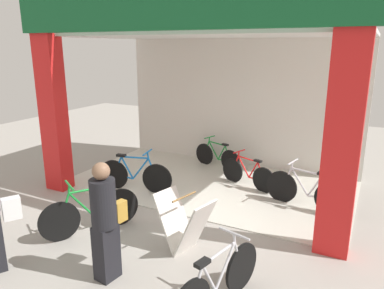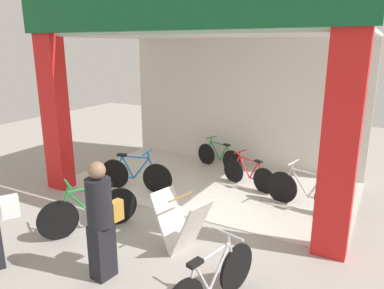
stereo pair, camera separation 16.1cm
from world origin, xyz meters
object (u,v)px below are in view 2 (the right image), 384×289
(bicycle_inside_0, at_px, (135,175))
(bicycle_inside_1, at_px, (248,174))
(pedestrian_1, at_px, (101,219))
(bicycle_parked_0, at_px, (212,283))
(bicycle_parked_1, at_px, (90,211))
(bicycle_inside_3, at_px, (219,156))
(sandwich_board_sign, at_px, (181,224))
(bicycle_inside_2, at_px, (306,192))

(bicycle_inside_0, distance_m, bicycle_inside_1, 2.50)
(bicycle_inside_0, relative_size, pedestrian_1, 1.00)
(bicycle_parked_0, relative_size, bicycle_parked_1, 1.07)
(pedestrian_1, bearing_deg, bicycle_inside_3, 96.03)
(bicycle_parked_1, height_order, sandwich_board_sign, bicycle_parked_1)
(bicycle_parked_1, xyz_separation_m, pedestrian_1, (1.07, -0.87, 0.49))
(bicycle_inside_3, distance_m, bicycle_parked_0, 5.28)
(bicycle_inside_3, relative_size, bicycle_parked_0, 0.87)
(bicycle_inside_2, relative_size, bicycle_parked_1, 1.09)
(bicycle_inside_3, xyz_separation_m, sandwich_board_sign, (1.13, -3.88, 0.14))
(bicycle_inside_1, bearing_deg, pedestrian_1, -98.66)
(bicycle_inside_3, xyz_separation_m, bicycle_parked_1, (-0.54, -4.08, 0.06))
(bicycle_parked_1, distance_m, pedestrian_1, 1.46)
(bicycle_inside_0, xyz_separation_m, bicycle_parked_1, (0.43, -1.84, 0.00))
(bicycle_inside_1, xyz_separation_m, bicycle_inside_2, (1.36, -0.55, 0.05))
(bicycle_inside_0, height_order, bicycle_inside_1, bicycle_inside_0)
(bicycle_inside_0, xyz_separation_m, bicycle_inside_2, (3.47, 0.80, -0.01))
(bicycle_inside_2, height_order, bicycle_inside_3, bicycle_inside_2)
(bicycle_inside_0, height_order, bicycle_parked_1, bicycle_parked_1)
(bicycle_inside_0, bearing_deg, bicycle_parked_1, -76.89)
(bicycle_parked_0, relative_size, sandwich_board_sign, 1.64)
(bicycle_inside_3, height_order, sandwich_board_sign, sandwich_board_sign)
(bicycle_inside_3, height_order, pedestrian_1, pedestrian_1)
(bicycle_parked_1, bearing_deg, pedestrian_1, -39.07)
(bicycle_inside_1, height_order, sandwich_board_sign, sandwich_board_sign)
(bicycle_inside_0, bearing_deg, bicycle_parked_0, -40.11)
(bicycle_inside_2, height_order, bicycle_parked_0, bicycle_inside_2)
(bicycle_inside_2, relative_size, bicycle_inside_3, 1.17)
(bicycle_parked_1, bearing_deg, sandwich_board_sign, 7.02)
(bicycle_inside_1, height_order, bicycle_parked_1, bicycle_parked_1)
(bicycle_inside_2, bearing_deg, bicycle_inside_1, 158.22)
(bicycle_inside_3, bearing_deg, bicycle_inside_1, -38.60)
(bicycle_inside_0, xyz_separation_m, bicycle_inside_3, (0.97, 2.25, -0.05))
(bicycle_inside_0, bearing_deg, sandwich_board_sign, -37.74)
(bicycle_parked_1, bearing_deg, bicycle_inside_0, 103.11)
(bicycle_inside_3, distance_m, bicycle_parked_1, 4.12)
(sandwich_board_sign, distance_m, pedestrian_1, 1.30)
(bicycle_inside_2, distance_m, sandwich_board_sign, 2.79)
(bicycle_inside_2, xyz_separation_m, pedestrian_1, (-1.98, -3.50, 0.50))
(bicycle_parked_0, relative_size, pedestrian_1, 0.96)
(sandwich_board_sign, bearing_deg, bicycle_inside_3, 106.28)
(bicycle_parked_0, height_order, bicycle_parked_1, bicycle_parked_1)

